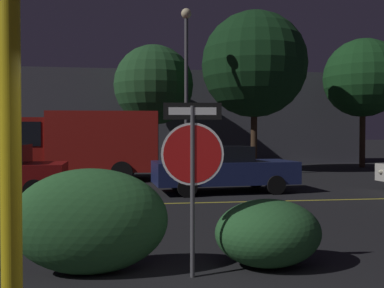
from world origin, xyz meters
The scene contains 12 objects.
road_center_stripe centered at (0.00, 8.16, 0.00)m, with size 33.30×0.12×0.01m, color gold.
stop_sign centered at (0.06, 2.15, 1.60)m, with size 0.82×0.09×2.29m.
yellow_pole_left centered at (-1.59, -0.12, 1.80)m, with size 0.15×0.15×3.59m, color yellow.
hedge_bush_1 centered at (-1.29, 2.47, 0.71)m, with size 2.10×0.96×1.43m, color #2D6633.
hedge_bush_2 centered at (1.19, 2.46, 0.48)m, with size 1.53×1.17×0.96m, color #285B2D.
passing_car_2 centered at (2.17, 10.19, 0.75)m, with size 4.75×2.22×1.50m.
delivery_truck centered at (-3.31, 14.56, 1.57)m, with size 7.07×2.93×2.78m.
street_lamp centered at (1.49, 14.61, 4.55)m, with size 0.44×0.44×7.19m.
tree_0 centered at (0.37, 19.97, 4.55)m, with size 4.33×4.33×6.72m.
tree_1 centered at (12.15, 19.36, 5.05)m, with size 4.41×4.41×7.27m.
tree_2 centered at (5.23, 17.32, 5.34)m, with size 5.25×5.25×7.97m.
building_backdrop centered at (2.89, 24.10, 2.90)m, with size 21.75×3.40×5.79m, color #4C4C56.
Camera 1 is at (-0.70, -3.38, 1.88)m, focal length 40.00 mm.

